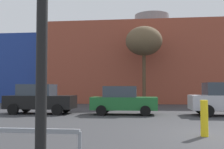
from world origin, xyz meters
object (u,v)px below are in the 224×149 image
parked_car_1 (123,100)px  bare_tree_0 (144,42)px  bollard_yellow_0 (204,118)px  parked_car_0 (40,99)px

parked_car_1 → bare_tree_0: (1.23, 7.83, 4.74)m
parked_car_1 → bollard_yellow_0: (3.13, -6.92, -0.24)m
parked_car_0 → parked_car_1: 5.05m
bollard_yellow_0 → parked_car_0: bearing=139.8°
bare_tree_0 → bollard_yellow_0: bearing=-82.7°
parked_car_0 → bollard_yellow_0: bearing=-40.2°
parked_car_0 → parked_car_1: parked_car_0 is taller
bollard_yellow_0 → bare_tree_0: bearing=97.3°
parked_car_1 → bare_tree_0: bare_tree_0 is taller
bare_tree_0 → bollard_yellow_0: (1.90, -14.75, -4.98)m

